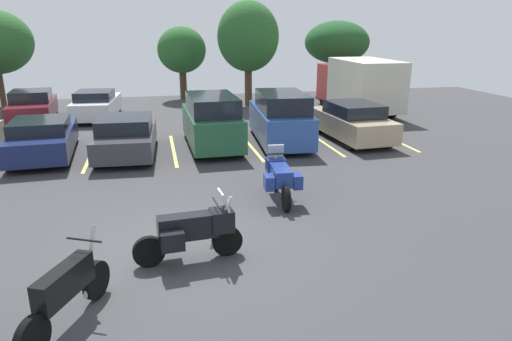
# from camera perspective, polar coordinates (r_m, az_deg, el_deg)

# --- Properties ---
(ground) EXTENTS (44.00, 44.00, 0.10)m
(ground) POSITION_cam_1_polar(r_m,az_deg,el_deg) (10.08, -9.44, -9.44)
(ground) COLOR #38383A
(motorcycle_touring) EXTENTS (2.17, 0.90, 1.39)m
(motorcycle_touring) POSITION_cam_1_polar(r_m,az_deg,el_deg) (9.23, -7.79, -7.24)
(motorcycle_touring) COLOR black
(motorcycle_touring) RESTS_ON ground
(motorcycle_second) EXTENTS (0.99, 2.23, 1.35)m
(motorcycle_second) POSITION_cam_1_polar(r_m,az_deg,el_deg) (12.31, 2.93, -0.69)
(motorcycle_second) COLOR black
(motorcycle_second) RESTS_ON ground
(motorcycle_third) EXTENTS (1.10, 2.08, 1.32)m
(motorcycle_third) POSITION_cam_1_polar(r_m,az_deg,el_deg) (7.88, -22.21, -13.51)
(motorcycle_third) COLOR black
(motorcycle_third) RESTS_ON ground
(parking_stripes) EXTENTS (20.64, 4.62, 0.01)m
(parking_stripes) POSITION_cam_1_polar(r_m,az_deg,el_deg) (17.63, -14.83, 2.20)
(parking_stripes) COLOR #EAE066
(parking_stripes) RESTS_ON ground
(car_navy) EXTENTS (2.23, 4.66, 1.38)m
(car_navy) POSITION_cam_1_polar(r_m,az_deg,el_deg) (17.91, -24.62, 3.66)
(car_navy) COLOR navy
(car_navy) RESTS_ON ground
(car_charcoal) EXTENTS (2.15, 4.33, 1.41)m
(car_charcoal) POSITION_cam_1_polar(r_m,az_deg,el_deg) (17.11, -15.62, 4.06)
(car_charcoal) COLOR #38383D
(car_charcoal) RESTS_ON ground
(car_green) EXTENTS (1.88, 4.46, 2.01)m
(car_green) POSITION_cam_1_polar(r_m,az_deg,el_deg) (17.51, -5.43, 5.98)
(car_green) COLOR #235638
(car_green) RESTS_ON ground
(car_blue) EXTENTS (2.16, 4.83, 2.03)m
(car_blue) POSITION_cam_1_polar(r_m,az_deg,el_deg) (18.11, 3.02, 6.35)
(car_blue) COLOR #2D519E
(car_blue) RESTS_ON ground
(car_tan) EXTENTS (2.09, 4.57, 1.51)m
(car_tan) POSITION_cam_1_polar(r_m,az_deg,el_deg) (19.14, 11.67, 5.89)
(car_tan) COLOR tan
(car_tan) RESTS_ON ground
(car_far_maroon) EXTENTS (2.24, 4.57, 1.49)m
(car_far_maroon) POSITION_cam_1_polar(r_m,az_deg,el_deg) (24.87, -25.66, 7.08)
(car_far_maroon) COLOR maroon
(car_far_maroon) RESTS_ON ground
(car_far_white) EXTENTS (2.14, 4.37, 1.41)m
(car_far_white) POSITION_cam_1_polar(r_m,az_deg,el_deg) (24.33, -18.93, 7.60)
(car_far_white) COLOR white
(car_far_white) RESTS_ON ground
(box_truck) EXTENTS (2.49, 6.28, 2.77)m
(box_truck) POSITION_cam_1_polar(r_m,az_deg,el_deg) (25.34, 12.50, 10.29)
(box_truck) COLOR #A51E19
(box_truck) RESTS_ON ground
(tree_left) EXTENTS (2.94, 2.94, 4.36)m
(tree_left) POSITION_cam_1_polar(r_m,az_deg,el_deg) (29.65, -9.08, 14.32)
(tree_left) COLOR #4C3823
(tree_left) RESTS_ON ground
(tree_center) EXTENTS (4.20, 4.20, 4.70)m
(tree_center) POSITION_cam_1_polar(r_m,az_deg,el_deg) (31.98, 9.87, 15.20)
(tree_center) COLOR #4C3823
(tree_center) RESTS_ON ground
(tree_right) EXTENTS (3.40, 3.40, 5.73)m
(tree_right) POSITION_cam_1_polar(r_m,az_deg,el_deg) (26.75, -0.97, 16.04)
(tree_right) COLOR #4C3823
(tree_right) RESTS_ON ground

